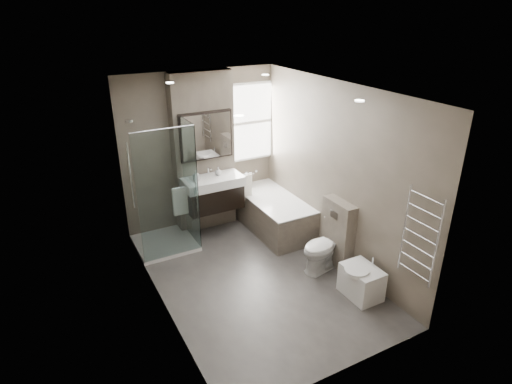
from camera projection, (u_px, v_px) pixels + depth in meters
room at (255, 192)px, 5.47m from camera, size 2.70×3.90×2.70m
vanity_pier at (203, 153)px, 6.90m from camera, size 1.00×0.25×2.60m
vanity at (213, 192)px, 6.85m from camera, size 0.95×0.47×0.66m
mirror_cabinet at (206, 136)px, 6.64m from camera, size 0.86×0.08×0.76m
towel_left at (180, 201)px, 6.60m from camera, size 0.24×0.06×0.44m
towel_right at (245, 188)px, 7.08m from camera, size 0.24×0.06×0.44m
shower_enclosure at (171, 218)px, 6.56m from camera, size 0.90×0.90×2.00m
bathtub at (273, 212)px, 7.16m from camera, size 0.75×1.60×0.57m
window at (250, 122)px, 7.22m from camera, size 0.98×0.06×1.33m
toilet at (324, 246)px, 6.06m from camera, size 0.78×0.55×0.73m
cistern_box at (338, 233)px, 6.12m from camera, size 0.19×0.55×1.00m
bidet at (361, 281)px, 5.54m from camera, size 0.45×0.52×0.54m
towel_radiator at (420, 236)px, 4.80m from camera, size 0.03×0.49×1.10m
soap_bottle_a at (196, 176)px, 6.59m from camera, size 0.08×0.08×0.17m
soap_bottle_b at (218, 171)px, 6.80m from camera, size 0.11×0.11×0.14m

